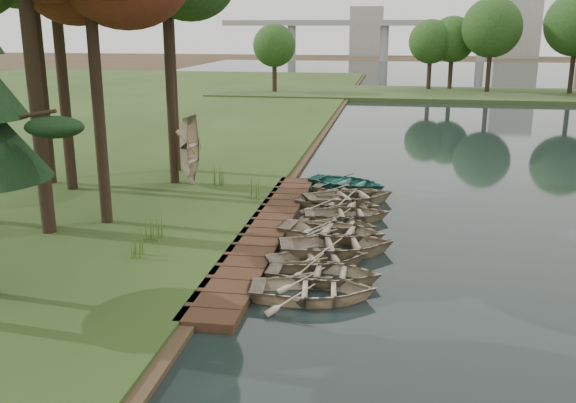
% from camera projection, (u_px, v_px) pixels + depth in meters
% --- Properties ---
extents(ground, '(300.00, 300.00, 0.00)m').
position_uv_depth(ground, '(309.00, 237.00, 23.41)').
color(ground, '#3D2F1D').
extents(boardwalk, '(1.60, 16.00, 0.30)m').
position_uv_depth(boardwalk, '(266.00, 231.00, 23.62)').
color(boardwalk, '#392316').
rests_on(boardwalk, ground).
extents(peninsula, '(50.00, 14.00, 0.45)m').
position_uv_depth(peninsula, '(443.00, 94.00, 69.63)').
color(peninsula, '#32461F').
rests_on(peninsula, ground).
extents(far_trees, '(45.60, 5.60, 8.80)m').
position_uv_depth(far_trees, '(415.00, 35.00, 68.52)').
color(far_trees, black).
rests_on(far_trees, peninsula).
extents(bridge, '(95.90, 4.00, 8.60)m').
position_uv_depth(bridge, '(444.00, 27.00, 133.70)').
color(bridge, '#A5A5A0').
rests_on(bridge, ground).
extents(building_a, '(10.00, 8.00, 18.00)m').
position_uv_depth(building_a, '(517.00, 19.00, 149.40)').
color(building_a, '#A5A5A0').
rests_on(building_a, ground).
extents(building_b, '(8.00, 8.00, 12.00)m').
position_uv_depth(building_b, '(367.00, 31.00, 160.51)').
color(building_b, '#A5A5A0').
rests_on(building_b, ground).
extents(rowboat_0, '(3.84, 2.93, 0.74)m').
position_uv_depth(rowboat_0, '(313.00, 287.00, 17.88)').
color(rowboat_0, tan).
rests_on(rowboat_0, water).
extents(rowboat_1, '(3.51, 2.55, 0.72)m').
position_uv_depth(rowboat_1, '(324.00, 271.00, 19.09)').
color(rowboat_1, tan).
rests_on(rowboat_1, water).
extents(rowboat_2, '(3.91, 3.36, 0.68)m').
position_uv_depth(rowboat_2, '(319.00, 256.00, 20.35)').
color(rowboat_2, tan).
rests_on(rowboat_2, water).
extents(rowboat_3, '(4.48, 3.66, 0.81)m').
position_uv_depth(rowboat_3, '(337.00, 242.00, 21.44)').
color(rowboat_3, tan).
rests_on(rowboat_3, water).
extents(rowboat_4, '(4.26, 3.35, 0.80)m').
position_uv_depth(rowboat_4, '(332.00, 229.00, 22.89)').
color(rowboat_4, tan).
rests_on(rowboat_4, water).
extents(rowboat_5, '(3.41, 2.73, 0.63)m').
position_uv_depth(rowboat_5, '(337.00, 222.00, 23.97)').
color(rowboat_5, tan).
rests_on(rowboat_5, water).
extents(rowboat_6, '(3.85, 3.11, 0.70)m').
position_uv_depth(rowboat_6, '(347.00, 212.00, 25.13)').
color(rowboat_6, tan).
rests_on(rowboat_6, water).
extents(rowboat_7, '(4.04, 3.30, 0.73)m').
position_uv_depth(rowboat_7, '(338.00, 201.00, 26.59)').
color(rowboat_7, tan).
rests_on(rowboat_7, water).
extents(rowboat_8, '(4.80, 4.22, 0.83)m').
position_uv_depth(rowboat_8, '(350.00, 194.00, 27.50)').
color(rowboat_8, tan).
rests_on(rowboat_8, water).
extents(rowboat_9, '(3.75, 3.14, 0.67)m').
position_uv_depth(rowboat_9, '(347.00, 188.00, 28.91)').
color(rowboat_9, tan).
rests_on(rowboat_9, water).
extents(rowboat_10, '(4.49, 3.90, 0.78)m').
position_uv_depth(rowboat_10, '(347.00, 181.00, 29.91)').
color(rowboat_10, '#276E62').
rests_on(rowboat_10, water).
extents(stored_rowboat, '(3.42, 2.58, 0.67)m').
position_uv_depth(stored_rowboat, '(193.00, 178.00, 29.73)').
color(stored_rowboat, tan).
rests_on(stored_rowboat, bank).
extents(reeds_0, '(0.60, 0.60, 0.97)m').
position_uv_depth(reeds_0, '(137.00, 242.00, 20.46)').
color(reeds_0, '#3F661E').
rests_on(reeds_0, bank).
extents(reeds_1, '(0.60, 0.60, 0.95)m').
position_uv_depth(reeds_1, '(153.00, 226.00, 22.18)').
color(reeds_1, '#3F661E').
rests_on(reeds_1, bank).
extents(reeds_2, '(0.60, 0.60, 1.00)m').
position_uv_depth(reeds_2, '(219.00, 174.00, 29.73)').
color(reeds_2, '#3F661E').
rests_on(reeds_2, bank).
extents(reeds_3, '(0.60, 0.60, 1.00)m').
position_uv_depth(reeds_3, '(254.00, 187.00, 27.35)').
color(reeds_3, '#3F661E').
rests_on(reeds_3, bank).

